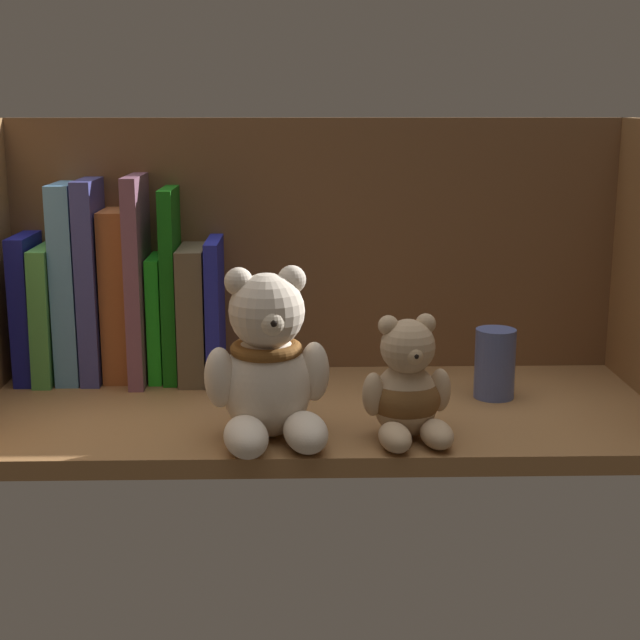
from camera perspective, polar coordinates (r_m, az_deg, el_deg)
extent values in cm
cube|color=olive|center=(106.29, -0.12, -5.71)|extent=(74.60, 31.77, 2.00)
cube|color=brown|center=(118.59, -0.31, 4.03)|extent=(77.00, 1.20, 33.19)
cube|color=navy|center=(120.47, -17.01, 0.81)|extent=(2.21, 11.11, 17.68)
cube|color=#4B9C4A|center=(119.97, -15.86, 0.51)|extent=(2.47, 12.39, 16.36)
cube|color=#5690C5|center=(118.60, -14.70, 2.27)|extent=(2.87, 10.88, 23.77)
cube|color=#3C408A|center=(117.96, -13.41, 2.40)|extent=(2.25, 11.32, 24.21)
cube|color=#A6572B|center=(117.72, -11.96, 1.54)|extent=(3.20, 9.20, 20.56)
cube|color=#774A60|center=(116.87, -10.69, 2.55)|extent=(1.77, 14.36, 24.72)
cube|color=green|center=(117.53, -9.67, 0.25)|extent=(1.60, 9.81, 15.05)
cube|color=#136411|center=(116.46, -8.85, 2.21)|extent=(1.65, 10.93, 23.18)
cube|color=brown|center=(116.84, -7.51, 0.55)|extent=(3.15, 12.96, 16.24)
cube|color=#1F249A|center=(116.49, -6.24, 0.78)|extent=(1.62, 13.78, 17.19)
ellipsoid|color=beige|center=(95.45, -3.22, -3.96)|extent=(9.00, 8.26, 10.59)
sphere|color=beige|center=(92.96, -3.23, 0.54)|extent=(7.53, 7.53, 7.53)
sphere|color=beige|center=(92.50, -4.91, 2.31)|extent=(2.82, 2.82, 2.82)
sphere|color=beige|center=(93.35, -1.71, 2.45)|extent=(2.82, 2.82, 2.82)
sphere|color=beige|center=(90.50, -2.94, -0.09)|extent=(2.82, 2.82, 2.82)
sphere|color=black|center=(89.53, -2.83, -0.19)|extent=(0.99, 0.99, 0.99)
ellipsoid|color=beige|center=(91.40, -4.47, -7.02)|extent=(5.54, 7.76, 3.77)
ellipsoid|color=beige|center=(92.34, -0.87, -6.77)|extent=(5.54, 7.76, 3.77)
ellipsoid|color=beige|center=(93.94, -6.05, -3.45)|extent=(3.60, 3.60, 6.12)
ellipsoid|color=beige|center=(95.44, -0.35, -3.11)|extent=(3.60, 3.60, 6.12)
torus|color=brown|center=(94.41, -3.25, -1.75)|extent=(7.23, 7.23, 1.36)
ellipsoid|color=tan|center=(95.89, 5.16, -4.82)|extent=(6.55, 6.01, 7.70)
sphere|color=tan|center=(93.96, 5.30, -1.60)|extent=(5.48, 5.48, 5.48)
sphere|color=tan|center=(93.26, 4.13, -0.33)|extent=(2.05, 2.05, 2.05)
sphere|color=tan|center=(94.37, 6.37, -0.22)|extent=(2.05, 2.05, 2.05)
sphere|color=tan|center=(92.25, 5.65, -2.09)|extent=(2.05, 2.05, 2.05)
sphere|color=black|center=(91.57, 5.78, -2.17)|extent=(0.72, 0.72, 0.72)
ellipsoid|color=tan|center=(92.80, 4.53, -7.04)|extent=(3.96, 5.61, 2.74)
ellipsoid|color=tan|center=(94.03, 7.02, -6.83)|extent=(3.96, 5.61, 2.74)
ellipsoid|color=tan|center=(94.32, 3.22, -4.48)|extent=(2.59, 2.59, 4.45)
ellipsoid|color=tan|center=(96.29, 7.21, -4.19)|extent=(2.59, 2.59, 4.45)
ellipsoid|color=brown|center=(95.83, 5.16, -4.71)|extent=(7.09, 6.55, 5.39)
cylinder|color=#4C5B99|center=(109.83, 10.46, -2.58)|extent=(4.59, 4.59, 8.01)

